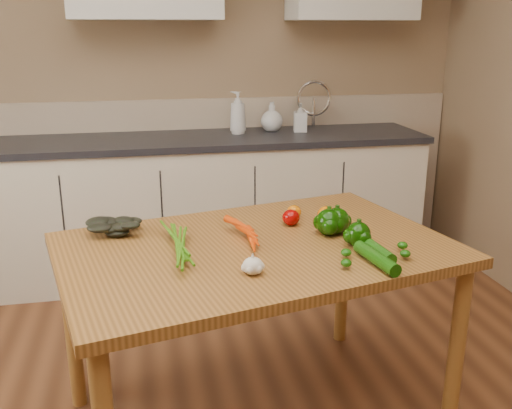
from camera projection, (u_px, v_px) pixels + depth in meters
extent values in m
cube|color=#957959|center=(164.00, 68.00, 3.73)|extent=(4.00, 0.02, 2.60)
cube|color=tan|center=(170.00, 180.00, 3.92)|extent=(3.98, 0.03, 1.10)
cube|color=beige|center=(204.00, 208.00, 3.72)|extent=(2.80, 0.60, 0.86)
cube|color=#26262B|center=(202.00, 140.00, 3.59)|extent=(2.84, 0.64, 0.04)
cube|color=#99999E|center=(321.00, 141.00, 3.75)|extent=(0.55, 0.42, 0.10)
cylinder|color=silver|center=(314.00, 110.00, 3.86)|extent=(0.02, 0.02, 0.24)
cube|color=#955F2B|center=(256.00, 250.00, 2.15)|extent=(1.61, 1.22, 0.04)
cylinder|color=olive|center=(456.00, 353.00, 2.18)|extent=(0.06, 0.06, 0.73)
cylinder|color=olive|center=(72.00, 328.00, 2.36)|extent=(0.06, 0.06, 0.73)
cylinder|color=olive|center=(343.00, 274.00, 2.88)|extent=(0.06, 0.06, 0.73)
imported|color=silver|center=(238.00, 113.00, 3.64)|extent=(0.15, 0.15, 0.27)
imported|color=silver|center=(300.00, 117.00, 3.73)|extent=(0.10, 0.10, 0.19)
imported|color=silver|center=(272.00, 117.00, 3.76)|extent=(0.20, 0.20, 0.19)
ellipsoid|color=silver|center=(253.00, 266.00, 1.88)|extent=(0.07, 0.07, 0.06)
sphere|color=#0C3102|center=(329.00, 222.00, 2.24)|extent=(0.10, 0.10, 0.10)
sphere|color=#0C3102|center=(337.00, 221.00, 2.26)|extent=(0.10, 0.10, 0.10)
sphere|color=#0C3102|center=(358.00, 234.00, 2.12)|extent=(0.09, 0.09, 0.09)
ellipsoid|color=#8E0402|center=(291.00, 217.00, 2.35)|extent=(0.07, 0.07, 0.07)
ellipsoid|color=#D36305|center=(294.00, 212.00, 2.44)|extent=(0.06, 0.06, 0.06)
ellipsoid|color=#D36305|center=(327.00, 215.00, 2.38)|extent=(0.08, 0.08, 0.07)
cylinder|color=#104207|center=(375.00, 249.00, 2.04)|extent=(0.07, 0.23, 0.05)
cylinder|color=#104207|center=(376.00, 258.00, 1.96)|extent=(0.08, 0.24, 0.05)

